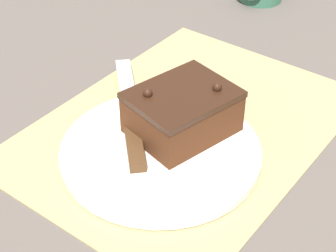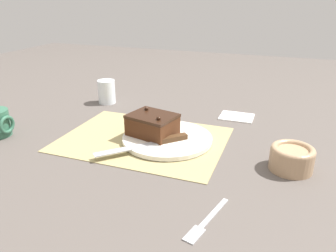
{
  "view_description": "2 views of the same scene",
  "coord_description": "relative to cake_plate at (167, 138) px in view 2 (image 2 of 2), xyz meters",
  "views": [
    {
      "loc": [
        0.49,
        0.34,
        0.46
      ],
      "look_at": [
        0.06,
        0.01,
        0.04
      ],
      "focal_mm": 60.0,
      "sensor_mm": 36.0,
      "label": 1
    },
    {
      "loc": [
        0.36,
        -0.78,
        0.39
      ],
      "look_at": [
        0.08,
        -0.01,
        0.06
      ],
      "focal_mm": 35.0,
      "sensor_mm": 36.0,
      "label": 2
    }
  ],
  "objects": [
    {
      "name": "small_bowl",
      "position": [
        0.33,
        -0.04,
        0.02
      ],
      "size": [
        0.1,
        0.1,
        0.06
      ],
      "color": "tan",
      "rests_on": "ground_plane"
    },
    {
      "name": "dessert_fork",
      "position": [
        0.19,
        -0.31,
        -0.01
      ],
      "size": [
        0.05,
        0.15,
        0.01
      ],
      "rotation": [
        0.0,
        0.0,
        2.89
      ],
      "color": "#B7BABF",
      "rests_on": "ground_plane"
    },
    {
      "name": "drinking_glass",
      "position": [
        -0.34,
        0.25,
        0.03
      ],
      "size": [
        0.06,
        0.06,
        0.09
      ],
      "color": "white",
      "rests_on": "ground_plane"
    },
    {
      "name": "chocolate_cake",
      "position": [
        -0.04,
        0.0,
        0.04
      ],
      "size": [
        0.15,
        0.13,
        0.07
      ],
      "rotation": [
        0.0,
        0.0,
        -0.24
      ],
      "color": "#472614",
      "rests_on": "cake_plate"
    },
    {
      "name": "serving_knife",
      "position": [
        -0.01,
        -0.05,
        0.01
      ],
      "size": [
        0.19,
        0.2,
        0.01
      ],
      "rotation": [
        0.0,
        0.0,
        2.36
      ],
      "color": "#472D19",
      "rests_on": "cake_plate"
    },
    {
      "name": "ground_plane",
      "position": [
        -0.07,
        -0.01,
        -0.01
      ],
      "size": [
        3.0,
        3.0,
        0.0
      ],
      "primitive_type": "plane",
      "color": "#544C47"
    },
    {
      "name": "folded_napkin",
      "position": [
        0.15,
        0.26,
        -0.01
      ],
      "size": [
        0.11,
        0.09,
        0.01
      ],
      "primitive_type": "cube",
      "color": "white",
      "rests_on": "ground_plane"
    },
    {
      "name": "placemat_woven",
      "position": [
        -0.07,
        -0.01,
        -0.01
      ],
      "size": [
        0.46,
        0.34,
        0.0
      ],
      "primitive_type": "cube",
      "color": "tan",
      "rests_on": "ground_plane"
    },
    {
      "name": "cake_plate",
      "position": [
        0.0,
        0.0,
        0.0
      ],
      "size": [
        0.25,
        0.25,
        0.01
      ],
      "color": "white",
      "rests_on": "placemat_woven"
    }
  ]
}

